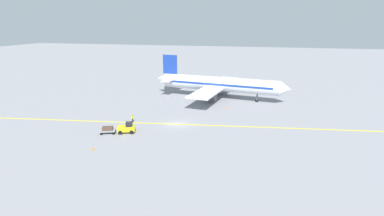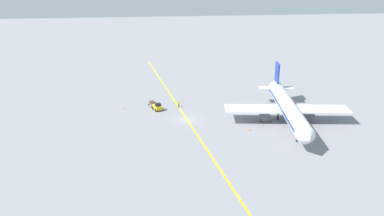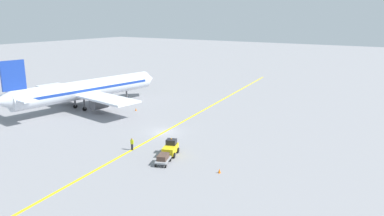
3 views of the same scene
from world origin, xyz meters
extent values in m
plane|color=gray|center=(0.00, 0.00, 0.00)|extent=(400.00, 400.00, 0.00)
cube|color=yellow|center=(0.00, 0.00, 0.00)|extent=(16.94, 118.91, 0.01)
cylinder|color=silver|center=(-22.21, 4.61, 3.80)|extent=(7.69, 30.21, 3.60)
cone|color=silver|center=(-19.98, 20.65, 3.80)|extent=(3.72, 2.85, 3.42)
cone|color=silver|center=(-24.48, -11.74, 4.10)|extent=(3.44, 3.39, 3.06)
cube|color=#193899|center=(-22.21, 4.61, 3.95)|extent=(7.32, 27.24, 0.50)
cube|color=silver|center=(-22.34, 3.62, 3.08)|extent=(28.45, 9.00, 0.36)
cylinder|color=#4C4C51|center=(-27.30, 4.30, 1.83)|extent=(2.62, 3.47, 2.20)
cylinder|color=#4C4C51|center=(-17.39, 2.93, 1.83)|extent=(2.62, 3.47, 2.20)
cube|color=#193899|center=(-24.13, -9.26, 8.10)|extent=(0.91, 4.01, 5.00)
cube|color=silver|center=(-24.06, -8.77, 4.20)|extent=(9.24, 3.61, 0.24)
cylinder|color=#4C4C51|center=(-20.89, 14.12, 1.40)|extent=(0.36, 0.36, 2.00)
cylinder|color=black|center=(-20.89, 14.12, 0.40)|extent=(0.39, 0.83, 0.80)
cylinder|color=#4C4C51|center=(-24.07, 2.85, 1.40)|extent=(0.36, 0.36, 2.00)
cylinder|color=black|center=(-24.07, 2.85, 0.40)|extent=(0.39, 0.83, 0.80)
cylinder|color=#4C4C51|center=(-20.90, 2.41, 1.40)|extent=(0.36, 0.36, 2.00)
cylinder|color=black|center=(-20.90, 2.41, 0.40)|extent=(0.39, 0.83, 0.80)
cube|color=gold|center=(6.69, -7.43, 0.80)|extent=(2.45, 3.33, 0.90)
cube|color=black|center=(6.50, -6.92, 1.60)|extent=(1.58, 1.48, 0.70)
sphere|color=orange|center=(6.50, -6.92, 2.03)|extent=(0.16, 0.16, 0.16)
cylinder|color=black|center=(5.65, -6.78, 0.35)|extent=(0.48, 0.74, 0.70)
cylinder|color=black|center=(7.05, -6.26, 0.35)|extent=(0.48, 0.74, 0.70)
cylinder|color=black|center=(6.32, -8.61, 0.35)|extent=(0.48, 0.74, 0.70)
cylinder|color=black|center=(7.73, -8.09, 0.35)|extent=(0.48, 0.74, 0.70)
cube|color=gray|center=(7.80, -10.43, 0.54)|extent=(2.22, 2.92, 0.20)
cube|color=#4C382D|center=(7.80, -10.43, 0.94)|extent=(1.68, 2.10, 0.60)
cylinder|color=black|center=(6.85, -9.68, 0.22)|extent=(0.28, 0.46, 0.44)
cylinder|color=black|center=(8.03, -9.24, 0.22)|extent=(0.28, 0.46, 0.44)
cylinder|color=black|center=(7.57, -11.63, 0.22)|extent=(0.28, 0.46, 0.44)
cylinder|color=black|center=(8.75, -11.19, 0.22)|extent=(0.28, 0.46, 0.44)
cylinder|color=#23232D|center=(1.35, -8.77, 0.42)|extent=(0.16, 0.16, 0.85)
cylinder|color=#23232D|center=(1.15, -8.76, 0.42)|extent=(0.16, 0.16, 0.85)
cube|color=#CCD819|center=(1.25, -8.77, 1.15)|extent=(0.37, 0.23, 0.60)
cylinder|color=#CCD819|center=(1.49, -8.78, 1.15)|extent=(0.10, 0.10, 0.55)
cylinder|color=#CCD819|center=(1.01, -8.76, 1.15)|extent=(0.10, 0.10, 0.55)
sphere|color=#9E7051|center=(1.25, -8.77, 1.57)|extent=(0.22, 0.22, 0.22)
cone|color=orange|center=(14.90, -9.03, 0.28)|extent=(0.32, 0.32, 0.55)
cone|color=orange|center=(-12.72, 7.82, 0.28)|extent=(0.32, 0.32, 0.55)
camera|label=1|loc=(52.16, 16.02, 18.77)|focal=28.00mm
camera|label=2|loc=(8.50, 79.82, 33.01)|focal=35.00mm
camera|label=3|loc=(34.23, -44.45, 17.68)|focal=35.00mm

